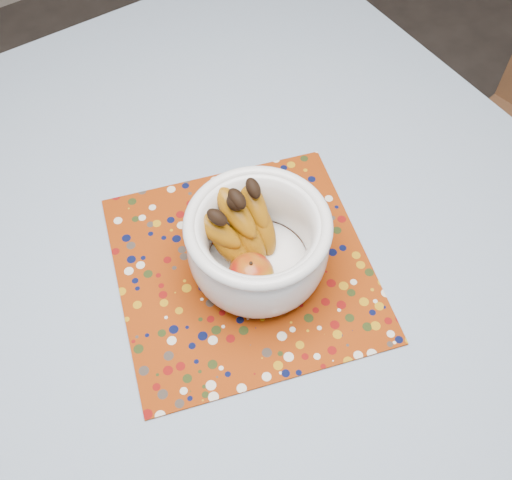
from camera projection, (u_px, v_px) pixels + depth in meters
table at (202, 286)px, 1.03m from camera, size 1.20×1.20×0.75m
tablecloth at (198, 261)px, 0.97m from camera, size 1.32×1.32×0.01m
placemat at (243, 267)px, 0.95m from camera, size 0.49×0.49×0.00m
fruit_bowl at (252, 240)px, 0.89m from camera, size 0.22×0.22×0.15m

